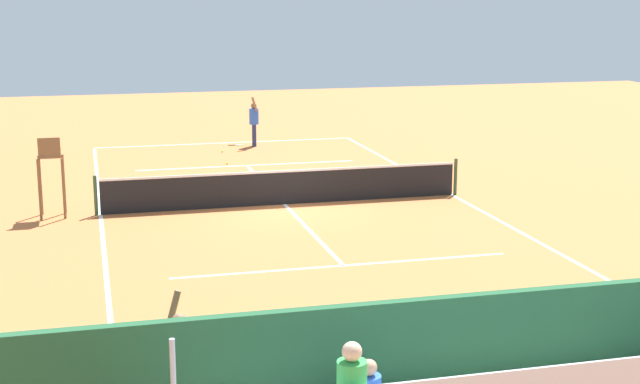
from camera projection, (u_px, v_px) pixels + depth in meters
ground_plane at (284, 204)px, 25.57m from camera, size 60.00×60.00×0.00m
court_line_markings at (284, 204)px, 25.60m from camera, size 10.10×22.20×0.01m
tennis_net at (284, 187)px, 25.46m from camera, size 10.30×0.10×1.07m
backdrop_wall at (508, 363)px, 12.10m from camera, size 18.00×0.16×2.00m
umpire_chair at (51, 168)px, 23.84m from camera, size 0.67×0.67×2.14m
tennis_player at (254, 120)px, 35.02m from camera, size 0.38×0.54×1.93m
tennis_racket at (238, 145)px, 35.43m from camera, size 0.57×0.31×0.03m
tennis_ball_near at (222, 152)px, 33.84m from camera, size 0.07×0.07×0.07m
tennis_ball_far at (227, 163)px, 31.50m from camera, size 0.07×0.07×0.07m
line_judge at (181, 361)px, 12.15m from camera, size 0.44×0.56×1.93m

